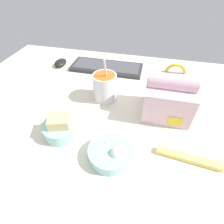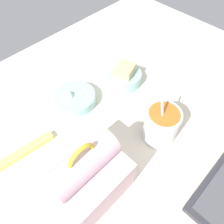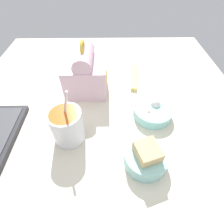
{
  "view_description": "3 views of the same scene",
  "coord_description": "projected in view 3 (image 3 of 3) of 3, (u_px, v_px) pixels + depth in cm",
  "views": [
    {
      "loc": [
        12.21,
        -46.81,
        48.54
      ],
      "look_at": [
        1.99,
        -2.89,
        7.0
      ],
      "focal_mm": 28.0,
      "sensor_mm": 36.0,
      "label": 1
    },
    {
      "loc": [
        30.15,
        24.82,
        59.64
      ],
      "look_at": [
        1.99,
        -2.89,
        7.0
      ],
      "focal_mm": 35.0,
      "sensor_mm": 36.0,
      "label": 2
    },
    {
      "loc": [
        -37.52,
        -2.26,
        48.58
      ],
      "look_at": [
        1.99,
        -2.89,
        7.0
      ],
      "focal_mm": 28.0,
      "sensor_mm": 36.0,
      "label": 3
    }
  ],
  "objects": [
    {
      "name": "soup_cup",
      "position": [
        67.0,
        126.0,
        0.52
      ],
      "size": [
        9.75,
        9.75,
        18.53
      ],
      "color": "silver",
      "rests_on": "desk_surface"
    },
    {
      "name": "bento_bowl_snacks",
      "position": [
        152.0,
        111.0,
        0.62
      ],
      "size": [
        13.62,
        13.62,
        5.61
      ],
      "color": "#93D1CC",
      "rests_on": "desk_surface"
    },
    {
      "name": "bento_bowl_sandwich",
      "position": [
        146.0,
        158.0,
        0.48
      ],
      "size": [
        12.05,
        12.05,
        7.74
      ],
      "color": "#93D1CC",
      "rests_on": "desk_surface"
    },
    {
      "name": "desk_surface",
      "position": [
        104.0,
        128.0,
        0.6
      ],
      "size": [
        140.0,
        110.0,
        2.0
      ],
      "color": "beige",
      "rests_on": "ground"
    },
    {
      "name": "lunch_bag",
      "position": [
        86.0,
        73.0,
        0.68
      ],
      "size": [
        17.01,
        16.23,
        20.66
      ],
      "color": "beige",
      "rests_on": "desk_surface"
    },
    {
      "name": "chopstick_case",
      "position": [
        134.0,
        76.0,
        0.78
      ],
      "size": [
        19.05,
        4.54,
        1.6
      ],
      "color": "#EFD666",
      "rests_on": "desk_surface"
    }
  ]
}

